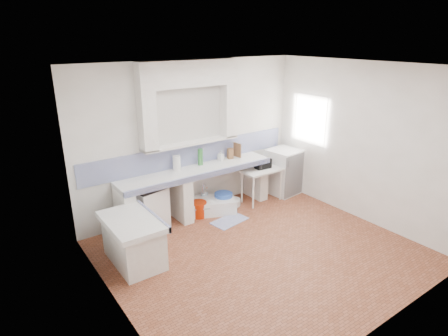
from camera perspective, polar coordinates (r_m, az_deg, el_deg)
floor at (r=6.03m, az=5.66°, el=-12.53°), size 4.50×4.50×0.00m
ceiling at (r=5.13m, az=6.73°, el=15.02°), size 4.50×4.50×0.00m
wall_back at (r=6.97m, az=-4.79°, el=4.56°), size 4.50×0.00×4.50m
wall_front at (r=4.27m, az=24.32°, el=-7.17°), size 4.50×0.00×4.50m
wall_left at (r=4.36m, az=-16.73°, el=-5.59°), size 0.00×4.50×4.50m
wall_right at (r=7.06m, az=20.01°, el=3.63°), size 0.00×4.50×4.50m
alcove_mass at (r=6.61m, az=-5.28°, el=14.09°), size 1.90×0.25×0.45m
window_frame at (r=7.86m, az=13.78°, el=7.28°), size 0.35×0.86×1.06m
lace_valance at (r=7.68m, az=13.29°, el=9.94°), size 0.01×0.84×0.24m
counter_slab at (r=6.84m, az=-4.09°, el=-0.46°), size 3.00×0.60×0.08m
counter_lip at (r=6.62m, az=-2.82°, el=-1.14°), size 3.00×0.04×0.10m
counter_pier_left at (r=6.46m, az=-14.70°, el=-6.68°), size 0.20×0.55×0.82m
counter_pier_mid at (r=6.85m, az=-6.50°, el=-4.59°), size 0.20×0.55×0.82m
counter_pier_right at (r=7.77m, az=4.81°, el=-1.53°), size 0.20×0.55×0.82m
peninsula_top at (r=5.61m, az=-13.80°, el=-7.90°), size 0.70×1.10×0.08m
peninsula_base at (r=5.78m, az=-13.52°, el=-10.99°), size 0.60×1.00×0.62m
peninsula_lip at (r=5.72m, az=-10.73°, el=-7.10°), size 0.04×1.10×0.10m
backsplash at (r=7.04m, az=-4.66°, el=2.18°), size 4.27×0.03×0.40m
stove at (r=6.62m, az=-11.34°, el=-6.07°), size 0.63×0.62×0.75m
sink at (r=7.20m, az=-2.33°, el=-5.79°), size 1.11×0.87×0.23m
side_table at (r=7.60m, az=5.70°, el=-2.62°), size 0.82×0.46×0.04m
fridge at (r=8.03m, az=9.02°, el=-0.51°), size 0.68×0.68×0.95m
bucket_red at (r=7.03m, az=-3.87°, el=-6.23°), size 0.36×0.36×0.28m
bucket_orange at (r=7.20m, az=-1.52°, el=-5.75°), size 0.28×0.28×0.24m
bucket_blue at (r=7.28m, az=-0.08°, el=-5.04°), size 0.38×0.38×0.33m
basin_white at (r=7.49m, az=1.29°, el=-5.20°), size 0.42×0.42×0.12m
water_bottle_a at (r=7.32m, az=-3.19°, el=-4.96°), size 0.10×0.10×0.32m
water_bottle_b at (r=7.36m, az=-2.76°, el=-4.86°), size 0.10×0.10×0.32m
black_bag at (r=7.51m, az=5.92°, el=0.69°), size 0.33×0.21×0.20m
green_bottle_a at (r=6.99m, az=-3.50°, el=1.68°), size 0.08×0.08×0.31m
green_bottle_b at (r=6.97m, az=-3.69°, el=1.66°), size 0.07×0.07×0.32m
knife_block at (r=7.36m, az=0.95°, el=2.22°), size 0.11×0.09×0.21m
cutting_board at (r=7.45m, az=2.01°, el=2.74°), size 0.05×0.21×0.28m
paper_towel at (r=6.75m, az=-7.18°, el=0.74°), size 0.15×0.15×0.27m
soap_bottle at (r=7.24m, az=-0.51°, el=1.90°), size 0.11×0.11×0.20m
rug at (r=6.90m, az=0.83°, el=-7.99°), size 0.72×0.48×0.01m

